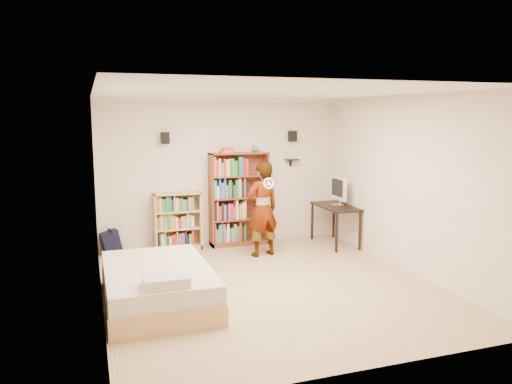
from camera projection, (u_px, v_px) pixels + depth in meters
ground at (269, 286)px, 7.06m from camera, size 4.50×5.00×0.01m
room_shell at (269, 162)px, 6.79m from camera, size 4.52×5.02×2.71m
crown_molding at (270, 94)px, 6.65m from camera, size 4.50×5.00×0.06m
speaker_left at (165, 138)px, 8.67m from camera, size 0.14×0.12×0.20m
speaker_right at (292, 136)px, 9.43m from camera, size 0.14×0.12×0.20m
wall_shelf at (292, 160)px, 9.51m from camera, size 0.25×0.16×0.02m
tall_bookshelf at (239, 199)px, 9.21m from camera, size 1.09×0.32×1.72m
low_bookshelf at (178, 221)px, 8.90m from camera, size 0.83×0.31×1.03m
computer_desk at (335, 225)px, 9.27m from camera, size 0.54×1.08×0.74m
imac at (337, 191)px, 9.22m from camera, size 0.16×0.54×0.53m
daybed at (158, 280)px, 6.39m from camera, size 1.32×2.03×0.60m
person at (262, 209)px, 8.48m from camera, size 0.66×0.51×1.62m
wii_wheel at (269, 183)px, 8.12m from camera, size 0.19×0.07×0.19m
navy_bag at (111, 243)px, 8.57m from camera, size 0.38×0.31×0.45m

